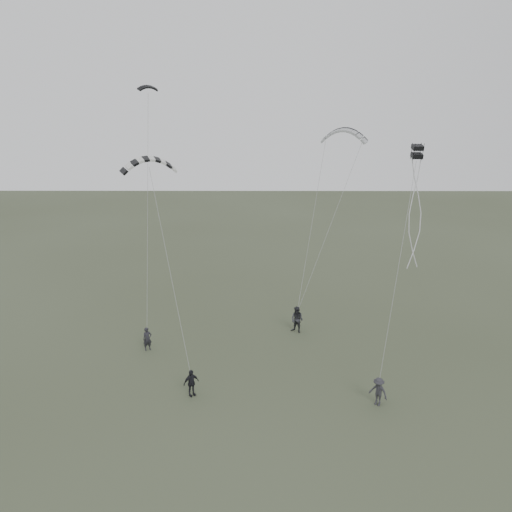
{
  "coord_description": "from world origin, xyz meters",
  "views": [
    {
      "loc": [
        1.56,
        -24.73,
        15.46
      ],
      "look_at": [
        1.43,
        5.7,
        6.31
      ],
      "focal_mm": 35.0,
      "sensor_mm": 36.0,
      "label": 1
    }
  ],
  "objects_px": {
    "flyer_right": "(297,320)",
    "kite_dark_small": "(148,87)",
    "kite_striped": "(149,159)",
    "flyer_left": "(147,339)",
    "flyer_center": "(191,383)",
    "flyer_far": "(378,392)",
    "kite_box": "(417,151)",
    "kite_pale_large": "(344,130)"
  },
  "relations": [
    {
      "from": "kite_dark_small",
      "to": "flyer_left",
      "type": "bearing_deg",
      "value": -118.66
    },
    {
      "from": "flyer_center",
      "to": "kite_box",
      "type": "distance_m",
      "value": 17.74
    },
    {
      "from": "flyer_left",
      "to": "flyer_center",
      "type": "xyz_separation_m",
      "value": [
        3.58,
        -5.41,
        -0.01
      ]
    },
    {
      "from": "kite_pale_large",
      "to": "kite_striped",
      "type": "bearing_deg",
      "value": -126.55
    },
    {
      "from": "flyer_far",
      "to": "kite_dark_small",
      "type": "distance_m",
      "value": 25.3
    },
    {
      "from": "kite_dark_small",
      "to": "flyer_far",
      "type": "bearing_deg",
      "value": -76.13
    },
    {
      "from": "kite_striped",
      "to": "kite_box",
      "type": "bearing_deg",
      "value": -32.61
    },
    {
      "from": "flyer_right",
      "to": "flyer_center",
      "type": "relative_size",
      "value": 1.22
    },
    {
      "from": "kite_pale_large",
      "to": "flyer_right",
      "type": "bearing_deg",
      "value": -100.53
    },
    {
      "from": "flyer_left",
      "to": "kite_striped",
      "type": "height_order",
      "value": "kite_striped"
    },
    {
      "from": "flyer_left",
      "to": "kite_dark_small",
      "type": "relative_size",
      "value": 1.13
    },
    {
      "from": "flyer_left",
      "to": "flyer_right",
      "type": "height_order",
      "value": "flyer_right"
    },
    {
      "from": "kite_pale_large",
      "to": "flyer_far",
      "type": "bearing_deg",
      "value": -68.25
    },
    {
      "from": "kite_pale_large",
      "to": "kite_box",
      "type": "height_order",
      "value": "kite_pale_large"
    },
    {
      "from": "flyer_far",
      "to": "kite_pale_large",
      "type": "height_order",
      "value": "kite_pale_large"
    },
    {
      "from": "flyer_left",
      "to": "kite_box",
      "type": "relative_size",
      "value": 2.33
    },
    {
      "from": "flyer_center",
      "to": "kite_dark_small",
      "type": "height_order",
      "value": "kite_dark_small"
    },
    {
      "from": "kite_dark_small",
      "to": "kite_box",
      "type": "relative_size",
      "value": 2.06
    },
    {
      "from": "flyer_right",
      "to": "kite_dark_small",
      "type": "xyz_separation_m",
      "value": [
        -10.56,
        4.45,
        15.83
      ]
    },
    {
      "from": "flyer_center",
      "to": "kite_dark_small",
      "type": "bearing_deg",
      "value": 73.43
    },
    {
      "from": "flyer_left",
      "to": "flyer_center",
      "type": "bearing_deg",
      "value": -85.4
    },
    {
      "from": "flyer_left",
      "to": "flyer_far",
      "type": "xyz_separation_m",
      "value": [
        13.73,
        -6.28,
        0.01
      ]
    },
    {
      "from": "flyer_center",
      "to": "flyer_far",
      "type": "distance_m",
      "value": 10.19
    },
    {
      "from": "flyer_right",
      "to": "kite_dark_small",
      "type": "height_order",
      "value": "kite_dark_small"
    },
    {
      "from": "kite_pale_large",
      "to": "kite_box",
      "type": "distance_m",
      "value": 10.99
    },
    {
      "from": "flyer_center",
      "to": "flyer_far",
      "type": "height_order",
      "value": "flyer_far"
    },
    {
      "from": "flyer_right",
      "to": "flyer_far",
      "type": "relative_size",
      "value": 1.19
    },
    {
      "from": "kite_striped",
      "to": "flyer_far",
      "type": "bearing_deg",
      "value": -50.11
    },
    {
      "from": "flyer_center",
      "to": "kite_striped",
      "type": "distance_m",
      "value": 13.39
    },
    {
      "from": "flyer_left",
      "to": "flyer_right",
      "type": "relative_size",
      "value": 0.83
    },
    {
      "from": "kite_striped",
      "to": "kite_box",
      "type": "height_order",
      "value": "kite_box"
    },
    {
      "from": "kite_dark_small",
      "to": "kite_box",
      "type": "xyz_separation_m",
      "value": [
        16.43,
        -9.39,
        -3.68
      ]
    },
    {
      "from": "flyer_left",
      "to": "kite_dark_small",
      "type": "bearing_deg",
      "value": 65.12
    },
    {
      "from": "kite_pale_large",
      "to": "kite_box",
      "type": "bearing_deg",
      "value": -56.66
    },
    {
      "from": "kite_dark_small",
      "to": "kite_striped",
      "type": "distance_m",
      "value": 8.09
    },
    {
      "from": "flyer_left",
      "to": "flyer_far",
      "type": "height_order",
      "value": "flyer_far"
    },
    {
      "from": "flyer_right",
      "to": "flyer_center",
      "type": "height_order",
      "value": "flyer_right"
    },
    {
      "from": "kite_pale_large",
      "to": "flyer_left",
      "type": "bearing_deg",
      "value": -126.39
    },
    {
      "from": "flyer_far",
      "to": "kite_dark_small",
      "type": "height_order",
      "value": "kite_dark_small"
    },
    {
      "from": "flyer_far",
      "to": "kite_box",
      "type": "xyz_separation_m",
      "value": [
        2.19,
        4.1,
        12.3
      ]
    },
    {
      "from": "flyer_right",
      "to": "kite_pale_large",
      "type": "xyz_separation_m",
      "value": [
        3.64,
        5.8,
        12.8
      ]
    },
    {
      "from": "kite_dark_small",
      "to": "kite_striped",
      "type": "xyz_separation_m",
      "value": [
        1.2,
        -6.72,
        -4.34
      ]
    }
  ]
}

